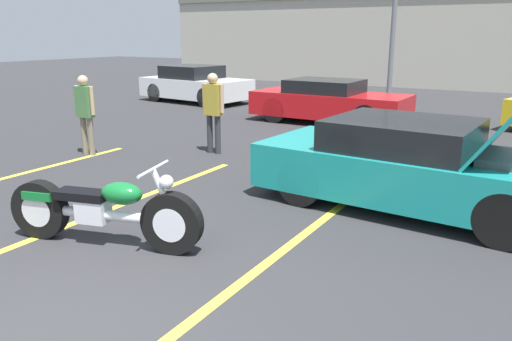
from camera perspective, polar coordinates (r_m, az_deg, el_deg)
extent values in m
cube|color=yellow|center=(7.38, -16.38, -4.28)|extent=(0.12, 5.86, 0.01)
cube|color=yellow|center=(5.78, 3.01, -9.19)|extent=(0.12, 5.86, 0.01)
cube|color=#B2AD9E|center=(25.83, 24.40, 13.53)|extent=(32.00, 4.00, 4.40)
cylinder|color=black|center=(5.69, -9.58, -5.95)|extent=(0.73, 0.34, 0.71)
cylinder|color=black|center=(6.58, -23.43, -4.09)|extent=(0.73, 0.34, 0.71)
cylinder|color=silver|center=(5.69, -9.58, -5.95)|extent=(0.42, 0.27, 0.39)
cylinder|color=silver|center=(6.58, -23.43, -4.09)|extent=(0.42, 0.27, 0.39)
cylinder|color=silver|center=(6.08, -17.03, -4.83)|extent=(1.45, 0.51, 0.12)
cube|color=silver|center=(6.14, -18.09, -4.34)|extent=(0.41, 0.33, 0.28)
ellipsoid|color=#146B2D|center=(5.87, -15.09, -2.55)|extent=(0.56, 0.40, 0.26)
cube|color=black|center=(6.16, -19.24, -2.63)|extent=(0.68, 0.42, 0.10)
cube|color=#146B2D|center=(6.50, -23.32, -2.50)|extent=(0.44, 0.32, 0.10)
cylinder|color=silver|center=(5.62, -10.53, -2.77)|extent=(0.32, 0.15, 0.63)
cylinder|color=silver|center=(5.58, -11.63, 0.20)|extent=(0.22, 0.68, 0.04)
sphere|color=silver|center=(5.56, -10.20, -1.30)|extent=(0.16, 0.16, 0.16)
cylinder|color=silver|center=(6.40, -19.44, -4.62)|extent=(1.11, 0.39, 0.09)
cube|color=teal|center=(7.37, 17.41, -0.25)|extent=(4.41, 2.11, 0.65)
cube|color=black|center=(7.31, 16.46, 3.98)|extent=(2.04, 1.78, 0.42)
cylinder|color=black|center=(6.41, 26.50, -5.11)|extent=(0.70, 0.26, 0.68)
cylinder|color=black|center=(7.20, 5.19, -1.37)|extent=(0.70, 0.26, 0.68)
cylinder|color=black|center=(8.60, 10.50, 1.19)|extent=(0.70, 0.26, 0.68)
cube|color=#4C4C51|center=(7.07, 26.73, 0.52)|extent=(0.67, 1.05, 0.28)
cube|color=white|center=(18.60, -6.90, 9.38)|extent=(4.26, 2.31, 0.68)
cube|color=black|center=(18.66, -7.33, 11.13)|extent=(2.01, 1.87, 0.45)
cylinder|color=black|center=(17.16, -5.73, 8.30)|extent=(0.68, 0.29, 0.66)
cylinder|color=black|center=(18.39, -2.22, 8.82)|extent=(0.68, 0.29, 0.66)
cylinder|color=black|center=(18.97, -11.40, 8.73)|extent=(0.68, 0.29, 0.66)
cylinder|color=black|center=(20.08, -7.87, 9.24)|extent=(0.68, 0.29, 0.66)
cube|color=red|center=(14.13, 8.42, 7.47)|extent=(4.31, 1.78, 0.65)
cube|color=black|center=(14.14, 7.85, 9.55)|extent=(1.95, 1.57, 0.35)
cylinder|color=black|center=(12.99, 12.45, 5.85)|extent=(0.70, 0.23, 0.70)
cylinder|color=black|center=(14.39, 14.46, 6.62)|extent=(0.70, 0.23, 0.70)
cylinder|color=black|center=(14.08, 2.18, 6.91)|extent=(0.70, 0.23, 0.70)
cylinder|color=black|center=(15.38, 4.95, 7.57)|extent=(0.70, 0.23, 0.70)
cylinder|color=gray|center=(10.84, -19.02, 3.79)|extent=(0.12, 0.12, 0.78)
cylinder|color=gray|center=(10.69, -18.32, 3.70)|extent=(0.12, 0.12, 0.78)
cube|color=#4C7F47|center=(10.66, -18.99, 7.45)|extent=(0.36, 0.20, 0.62)
cylinder|color=tan|center=(10.82, -19.78, 7.65)|extent=(0.08, 0.08, 0.56)
cylinder|color=tan|center=(10.49, -18.22, 7.57)|extent=(0.08, 0.08, 0.56)
sphere|color=tan|center=(10.62, -19.19, 9.67)|extent=(0.21, 0.21, 0.21)
cylinder|color=#333338|center=(10.46, -5.29, 4.21)|extent=(0.12, 0.12, 0.80)
cylinder|color=#333338|center=(10.34, -4.39, 4.11)|extent=(0.12, 0.12, 0.80)
cube|color=#B29933|center=(10.29, -4.93, 8.07)|extent=(0.36, 0.20, 0.63)
cylinder|color=tan|center=(10.41, -5.93, 8.31)|extent=(0.08, 0.08, 0.57)
cylinder|color=tan|center=(10.16, -3.92, 8.18)|extent=(0.08, 0.08, 0.57)
sphere|color=tan|center=(10.24, -4.99, 10.43)|extent=(0.22, 0.22, 0.22)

